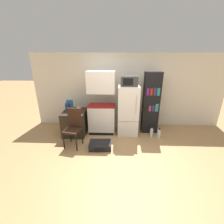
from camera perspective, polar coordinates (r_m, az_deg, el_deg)
ground_plane at (r=3.83m, az=4.17°, el=-16.99°), size 24.00×24.00×0.00m
wall_back at (r=5.17m, az=6.13°, el=8.00°), size 6.40×0.10×2.44m
side_table at (r=4.86m, az=-13.84°, el=-3.87°), size 0.67×0.79×0.75m
kitchen_hutch at (r=4.65m, az=-4.00°, el=2.35°), size 0.83×0.51×1.93m
refrigerator at (r=4.63m, az=6.11°, el=0.61°), size 0.62×0.62×1.53m
microwave at (r=4.41m, az=6.55°, el=11.74°), size 0.48×0.42×0.28m
bookshelf at (r=4.81m, az=14.60°, el=3.23°), size 0.49×0.31×1.91m
bottle_milk_white at (r=4.52m, az=-14.99°, el=0.32°), size 0.09×0.09×0.18m
bottle_blue_soda at (r=4.82m, az=-17.07°, el=1.75°), size 0.07×0.07×0.26m
bottle_ketchup_red at (r=4.47m, az=-12.02°, el=0.43°), size 0.07×0.07×0.20m
bottle_wine_dark at (r=4.74m, az=-15.99°, el=1.67°), size 0.07×0.07×0.28m
bowl at (r=4.98m, az=-12.44°, el=1.68°), size 0.14×0.14×0.04m
cereal_box at (r=4.91m, az=-15.76°, el=2.73°), size 0.19×0.07×0.30m
chair at (r=4.16m, az=-14.39°, el=-4.65°), size 0.47×0.47×1.04m
suitcase_large_flat at (r=4.13m, az=-4.48°, el=-12.47°), size 0.60×0.45×0.17m
water_bottle_front at (r=4.77m, az=17.46°, el=-7.96°), size 0.10×0.10×0.32m
water_bottle_middle at (r=4.80m, az=14.83°, el=-7.53°), size 0.10×0.10×0.31m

